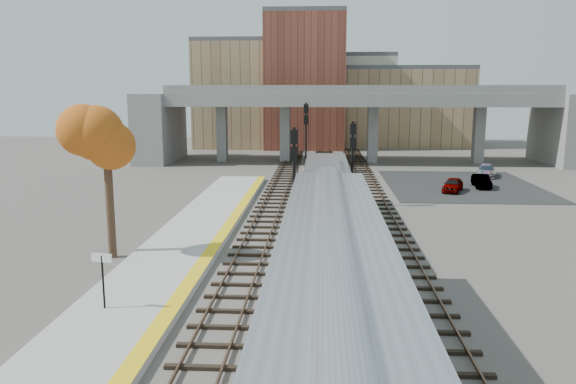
% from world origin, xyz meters
% --- Properties ---
extents(ground, '(160.00, 160.00, 0.00)m').
position_xyz_m(ground, '(0.00, 0.00, 0.00)').
color(ground, '#47423D').
rests_on(ground, ground).
extents(platform, '(4.50, 60.00, 0.35)m').
position_xyz_m(platform, '(-7.25, 0.00, 0.17)').
color(platform, '#9E9E99').
rests_on(platform, ground).
extents(yellow_strip, '(0.70, 60.00, 0.01)m').
position_xyz_m(yellow_strip, '(-5.35, 0.00, 0.35)').
color(yellow_strip, yellow).
rests_on(yellow_strip, platform).
extents(tracks, '(10.70, 95.00, 0.25)m').
position_xyz_m(tracks, '(0.93, 12.50, 0.08)').
color(tracks, black).
rests_on(tracks, ground).
extents(overpass, '(54.00, 12.00, 9.50)m').
position_xyz_m(overpass, '(4.92, 45.00, 5.81)').
color(overpass, slate).
rests_on(overpass, ground).
extents(buildings_far, '(43.00, 21.00, 20.60)m').
position_xyz_m(buildings_far, '(1.26, 66.57, 7.88)').
color(buildings_far, tan).
rests_on(buildings_far, ground).
extents(parking_lot, '(14.00, 18.00, 0.04)m').
position_xyz_m(parking_lot, '(14.00, 28.00, 0.02)').
color(parking_lot, black).
rests_on(parking_lot, ground).
extents(locomotive, '(3.02, 19.05, 4.10)m').
position_xyz_m(locomotive, '(1.00, 9.97, 2.28)').
color(locomotive, '#A8AAB2').
rests_on(locomotive, ground).
extents(coach, '(3.03, 25.00, 5.00)m').
position_xyz_m(coach, '(1.00, -12.63, 2.80)').
color(coach, '#A8AAB2').
rests_on(coach, ground).
extents(signal_mast_near, '(0.60, 0.64, 6.69)m').
position_xyz_m(signal_mast_near, '(-1.10, 9.43, 3.25)').
color(signal_mast_near, '#9E9E99').
rests_on(signal_mast_near, ground).
extents(signal_mast_mid, '(0.60, 0.64, 6.62)m').
position_xyz_m(signal_mast_mid, '(3.00, 17.39, 3.20)').
color(signal_mast_mid, '#9E9E99').
rests_on(signal_mast_mid, ground).
extents(signal_mast_far, '(0.60, 0.64, 7.61)m').
position_xyz_m(signal_mast_far, '(-1.10, 35.65, 3.87)').
color(signal_mast_far, '#9E9E99').
rests_on(signal_mast_far, ground).
extents(station_sign, '(0.89, 0.23, 2.27)m').
position_xyz_m(station_sign, '(-8.04, -4.76, 1.98)').
color(station_sign, black).
rests_on(station_sign, platform).
extents(tree, '(3.60, 3.60, 8.63)m').
position_xyz_m(tree, '(-10.70, 3.20, 6.40)').
color(tree, '#382619').
rests_on(tree, ground).
extents(car_a, '(2.71, 3.91, 1.24)m').
position_xyz_m(car_a, '(12.35, 24.31, 0.66)').
color(car_a, '#99999E').
rests_on(car_a, parking_lot).
extents(car_b, '(1.53, 3.74, 1.21)m').
position_xyz_m(car_b, '(15.46, 26.57, 0.64)').
color(car_b, '#99999E').
rests_on(car_b, parking_lot).
extents(car_c, '(2.75, 4.58, 1.24)m').
position_xyz_m(car_c, '(17.80, 33.34, 0.66)').
color(car_c, '#99999E').
rests_on(car_c, parking_lot).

